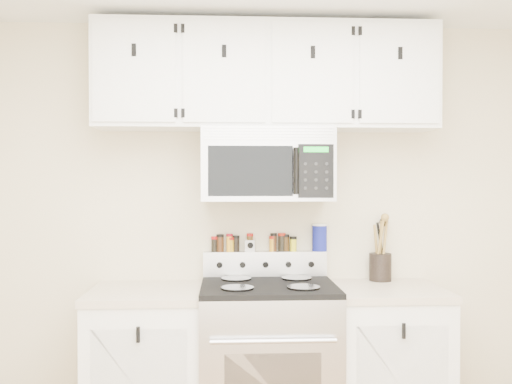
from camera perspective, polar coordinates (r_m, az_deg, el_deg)
back_wall at (r=3.56m, az=0.86°, el=-3.49°), size 3.50×0.01×2.50m
range at (r=3.39m, az=1.24°, el=-16.87°), size 0.76×0.65×1.10m
base_cabinet_left at (r=3.44m, az=-10.85°, el=-17.06°), size 0.64×0.62×0.92m
base_cabinet_right at (r=3.54m, az=12.91°, el=-16.57°), size 0.64×0.62×0.92m
microwave at (r=3.36m, az=1.09°, el=2.73°), size 0.76×0.44×0.42m
upper_cabinets at (r=3.44m, az=1.06°, el=11.41°), size 2.00×0.35×0.62m
utensil_crock at (r=3.62m, az=12.33°, el=-7.12°), size 0.13×0.13×0.39m
kitchen_timer at (r=3.53m, az=-0.59°, el=-5.39°), size 0.07×0.06×0.07m
salt_canister at (r=3.57m, az=6.37°, el=-4.53°), size 0.09×0.09×0.17m
spice_jar_0 at (r=3.53m, az=-4.17°, el=-5.21°), size 0.04×0.04×0.09m
spice_jar_1 at (r=3.52m, az=-3.61°, el=-5.10°), size 0.05×0.05×0.11m
spice_jar_2 at (r=3.52m, az=-2.66°, el=-5.08°), size 0.04×0.04×0.11m
spice_jar_3 at (r=3.53m, az=-2.51°, el=-5.25°), size 0.04×0.04×0.09m
spice_jar_4 at (r=3.53m, az=-2.01°, el=-5.16°), size 0.04×0.04×0.10m
spice_jar_5 at (r=3.53m, az=-0.61°, el=-5.06°), size 0.04×0.04×0.11m
spice_jar_6 at (r=3.54m, az=1.66°, el=-5.18°), size 0.04×0.04×0.09m
spice_jar_7 at (r=3.54m, az=1.77°, el=-5.03°), size 0.04×0.04×0.11m
spice_jar_8 at (r=3.54m, az=2.61°, el=-5.02°), size 0.05×0.05×0.11m
spice_jar_9 at (r=3.54m, az=2.98°, el=-5.08°), size 0.04×0.04×0.10m
spice_jar_10 at (r=3.55m, az=3.76°, el=-5.18°), size 0.04×0.04×0.09m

